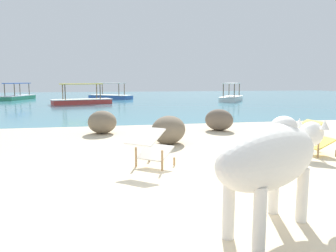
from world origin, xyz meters
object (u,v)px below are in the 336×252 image
(deck_chair_far, at_px, (312,136))
(boat_blue, at_px, (110,95))
(boat_green, at_px, (18,96))
(boat_red, at_px, (82,100))
(boat_white, at_px, (231,97))
(cow, at_px, (272,156))
(deck_chair_near, at_px, (150,146))

(deck_chair_far, xyz_separation_m, boat_blue, (-3.31, 21.48, -0.13))
(deck_chair_far, height_order, boat_green, boat_green)
(boat_blue, xyz_separation_m, boat_red, (-1.94, -5.65, 0.00))
(boat_blue, xyz_separation_m, boat_white, (8.57, -4.37, 0.00))
(cow, distance_m, boat_red, 18.90)
(boat_blue, bearing_deg, boat_white, -169.71)
(deck_chair_near, relative_size, boat_red, 0.24)
(cow, xyz_separation_m, boat_blue, (-0.87, 24.34, -0.48))
(deck_chair_near, distance_m, boat_red, 16.30)
(deck_chair_near, relative_size, boat_blue, 0.26)
(boat_green, bearing_deg, boat_blue, 103.34)
(deck_chair_near, bearing_deg, boat_red, 47.85)
(deck_chair_near, height_order, boat_white, boat_white)
(boat_red, bearing_deg, boat_green, 113.84)
(boat_white, bearing_deg, boat_red, 129.21)
(deck_chair_far, relative_size, boat_white, 0.21)
(deck_chair_far, bearing_deg, boat_white, 69.70)
(cow, relative_size, deck_chair_near, 2.01)
(deck_chair_near, xyz_separation_m, boat_green, (-7.13, 22.21, -0.13))
(deck_chair_near, distance_m, boat_white, 19.44)
(cow, distance_m, boat_white, 21.41)
(boat_red, bearing_deg, cow, -98.06)
(deck_chair_far, bearing_deg, boat_green, 112.23)
(cow, xyz_separation_m, boat_green, (-7.97, 24.72, -0.48))
(boat_green, bearing_deg, deck_chair_near, 34.23)
(deck_chair_far, bearing_deg, deck_chair_near, -177.03)
(cow, xyz_separation_m, deck_chair_near, (-0.84, 2.50, -0.35))
(boat_white, bearing_deg, deck_chair_near, -173.80)
(boat_blue, xyz_separation_m, boat_green, (-7.09, 0.38, 0.00))
(deck_chair_far, height_order, boat_blue, boat_blue)
(cow, distance_m, deck_chair_near, 2.66)
(boat_blue, distance_m, boat_white, 9.62)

